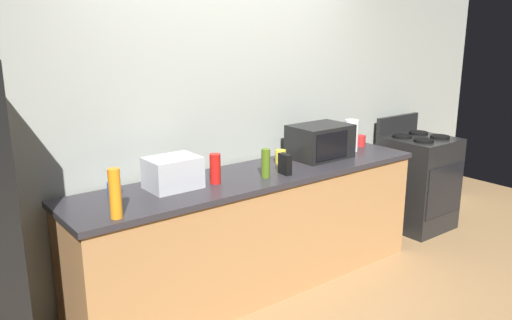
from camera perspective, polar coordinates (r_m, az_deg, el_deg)
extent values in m
plane|color=#A87F51|center=(3.85, 3.79, -15.80)|extent=(8.00, 8.00, 0.00)
cube|color=#9EA399|center=(4.00, -3.61, 6.03)|extent=(6.40, 0.10, 2.70)
cube|color=#B27F4C|center=(3.93, 0.00, -8.07)|extent=(2.80, 0.60, 0.86)
cube|color=#2D2B30|center=(3.78, 0.00, -1.76)|extent=(2.84, 0.64, 0.04)
cube|color=black|center=(5.32, 17.33, -2.40)|extent=(0.60, 0.60, 0.90)
cube|color=black|center=(5.16, 20.09, -3.15)|extent=(0.55, 0.02, 0.48)
cube|color=black|center=(5.35, 15.33, 3.81)|extent=(0.60, 0.04, 0.18)
cylinder|color=black|center=(5.03, 17.98, 2.05)|extent=(0.18, 0.18, 0.02)
cylinder|color=black|center=(5.25, 19.60, 2.41)|extent=(0.18, 0.18, 0.02)
cylinder|color=black|center=(5.17, 15.80, 2.53)|extent=(0.18, 0.18, 0.02)
cylinder|color=black|center=(5.38, 17.47, 2.86)|extent=(0.18, 0.18, 0.02)
cube|color=black|center=(4.22, 7.06, 2.05)|extent=(0.48, 0.34, 0.27)
cube|color=black|center=(4.08, 8.38, 1.55)|extent=(0.34, 0.01, 0.21)
cube|color=#B7BABF|center=(3.45, -9.15, -1.38)|extent=(0.34, 0.26, 0.21)
cylinder|color=white|center=(4.49, 10.44, 2.66)|extent=(0.12, 0.12, 0.27)
cube|color=black|center=(3.74, 3.20, -0.45)|extent=(0.06, 0.11, 0.15)
cylinder|color=red|center=(3.52, -4.51, -0.95)|extent=(0.08, 0.08, 0.21)
cylinder|color=orange|center=(2.97, -15.25, -3.59)|extent=(0.07, 0.07, 0.29)
cylinder|color=#4C6B19|center=(3.65, 1.07, -0.36)|extent=(0.06, 0.06, 0.21)
cylinder|color=#2D4CB2|center=(3.40, -15.35, -3.08)|extent=(0.09, 0.09, 0.09)
cylinder|color=red|center=(4.71, 11.40, 2.11)|extent=(0.09, 0.09, 0.10)
cylinder|color=yellow|center=(4.04, 2.73, 0.37)|extent=(0.08, 0.08, 0.11)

